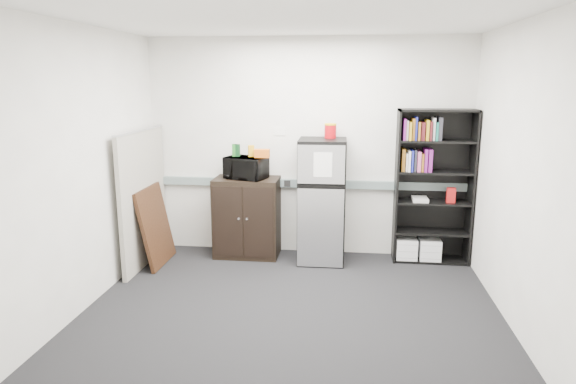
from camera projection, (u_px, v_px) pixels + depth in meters
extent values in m
plane|color=black|center=(292.00, 309.00, 5.00)|extent=(4.00, 4.00, 0.00)
cube|color=silver|center=(308.00, 148.00, 6.41)|extent=(4.00, 0.02, 2.70)
cube|color=silver|center=(519.00, 177.00, 4.48)|extent=(0.02, 3.50, 2.70)
cube|color=silver|center=(86.00, 168.00, 4.94)|extent=(0.02, 3.50, 2.70)
cube|color=white|center=(293.00, 19.00, 4.42)|extent=(4.00, 3.50, 0.02)
cube|color=gray|center=(307.00, 184.00, 6.48)|extent=(3.92, 0.05, 0.10)
cube|color=white|center=(280.00, 132.00, 6.40)|extent=(0.14, 0.00, 0.10)
cube|color=black|center=(396.00, 186.00, 6.19)|extent=(0.02, 0.34, 1.85)
cube|color=black|center=(471.00, 188.00, 6.09)|extent=(0.02, 0.34, 1.85)
cube|color=black|center=(431.00, 184.00, 6.30)|extent=(0.90, 0.02, 1.85)
cube|color=black|center=(438.00, 110.00, 5.94)|extent=(0.90, 0.34, 0.02)
cube|color=black|center=(429.00, 259.00, 6.33)|extent=(0.85, 0.32, 0.03)
cube|color=black|center=(431.00, 232.00, 6.26)|extent=(0.85, 0.32, 0.03)
cube|color=black|center=(432.00, 202.00, 6.18)|extent=(0.85, 0.32, 0.02)
cube|color=black|center=(434.00, 172.00, 6.10)|extent=(0.85, 0.32, 0.02)
cube|color=black|center=(436.00, 141.00, 6.02)|extent=(0.85, 0.32, 0.02)
cube|color=silver|center=(406.00, 248.00, 6.33)|extent=(0.25, 0.30, 0.25)
cube|color=silver|center=(429.00, 248.00, 6.29)|extent=(0.25, 0.30, 0.25)
cube|color=gray|center=(144.00, 199.00, 6.09)|extent=(0.05, 1.30, 1.60)
cube|color=#B2B2B7|center=(139.00, 130.00, 5.92)|extent=(0.06, 1.30, 0.02)
cube|color=black|center=(247.00, 217.00, 6.44)|extent=(0.79, 0.50, 0.99)
cube|color=black|center=(228.00, 222.00, 6.21)|extent=(0.37, 0.01, 0.87)
cube|color=black|center=(259.00, 223.00, 6.17)|extent=(0.37, 0.01, 0.87)
cylinder|color=#B2B2B7|center=(239.00, 219.00, 6.17)|extent=(0.02, 0.02, 0.02)
cylinder|color=#B2B2B7|center=(247.00, 219.00, 6.16)|extent=(0.02, 0.02, 0.02)
imported|color=black|center=(246.00, 168.00, 6.28)|extent=(0.56, 0.46, 0.27)
cube|color=#1B611D|center=(235.00, 150.00, 6.29)|extent=(0.08, 0.07, 0.15)
cube|color=#0C3616|center=(237.00, 150.00, 6.29)|extent=(0.08, 0.06, 0.15)
cube|color=gold|center=(251.00, 151.00, 6.27)|extent=(0.08, 0.07, 0.14)
cube|color=#D35E15|center=(262.00, 153.00, 6.21)|extent=(0.18, 0.11, 0.10)
cube|color=black|center=(322.00, 202.00, 6.21)|extent=(0.57, 0.57, 1.48)
cube|color=#BBBCC0|center=(321.00, 165.00, 5.81)|extent=(0.54, 0.03, 0.44)
cube|color=#BBBCC0|center=(320.00, 228.00, 5.98)|extent=(0.54, 0.03, 0.95)
cube|color=black|center=(321.00, 186.00, 5.86)|extent=(0.54, 0.01, 0.03)
cube|color=white|center=(323.00, 165.00, 5.80)|extent=(0.21, 0.01, 0.28)
cube|color=black|center=(323.00, 140.00, 6.04)|extent=(0.57, 0.57, 0.02)
cylinder|color=#AE080F|center=(330.00, 131.00, 6.13)|extent=(0.14, 0.14, 0.17)
cylinder|color=gold|center=(331.00, 123.00, 6.11)|extent=(0.14, 0.14, 0.02)
cube|color=black|center=(155.00, 225.00, 6.15)|extent=(0.22, 0.74, 0.94)
cube|color=beige|center=(157.00, 226.00, 6.15)|extent=(0.16, 0.63, 0.79)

